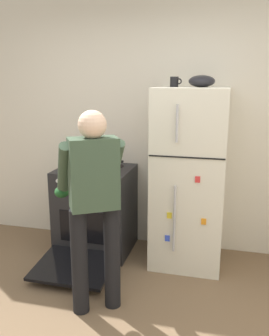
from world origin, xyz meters
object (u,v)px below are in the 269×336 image
Objects in this scene: person_cook at (93,195)px; red_pot at (108,165)px; pepper_mill at (76,155)px; stove_range at (95,211)px; coffee_mug at (174,82)px; mixing_bowl at (202,81)px; refrigerator at (189,178)px.

person_cook is 4.96× the size of red_pot.
pepper_mill is (-0.46, 0.25, 0.02)m from red_pot.
stove_range is 3.78× the size of red_pot.
red_pot is (-0.19, 0.93, 0.02)m from person_cook.
coffee_mug reaches higher than pepper_mill.
person_cook is at bearing -125.72° from mixing_bowl.
coffee_mug reaches higher than stove_range.
red_pot is 1.34× the size of mixing_bowl.
mixing_bowl reaches higher than person_cook.
coffee_mug is at bearing 169.01° from mixing_bowl.
coffee_mug is at bearing -7.75° from pepper_mill.
red_pot is at bearing -11.35° from stove_range.
mixing_bowl reaches higher than stove_range.
coffee_mug is (0.64, 0.10, 0.82)m from red_pot.
pepper_mill is (-1.28, 0.20, 0.12)m from refrigerator.
refrigerator is 1.17m from person_cook.
stove_range is 7.64× the size of pepper_mill.
stove_range is at bearing 110.25° from person_cook.
person_cook is 14.28× the size of coffee_mug.
mixing_bowl reaches higher than refrigerator.
coffee_mug is 1.37m from pepper_mill.
coffee_mug is at bearing 164.16° from refrigerator.
red_pot reaches higher than stove_range.
red_pot is at bearing -176.53° from refrigerator.
refrigerator is 1.43× the size of stove_range.
person_cook reaches higher than stove_range.
person_cook reaches higher than red_pot.
pepper_mill is 0.66× the size of mixing_bowl.
stove_range is 1.14m from person_cook.
red_pot is at bearing -28.52° from pepper_mill.
refrigerator is at bearing -8.90° from pepper_mill.
stove_range is 1.71m from mixing_bowl.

